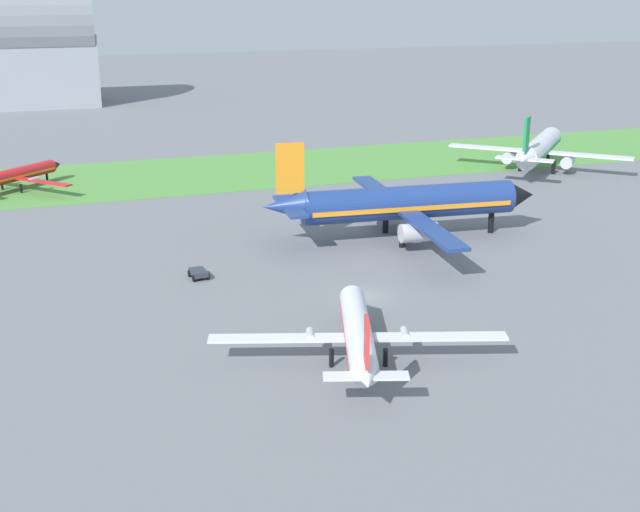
# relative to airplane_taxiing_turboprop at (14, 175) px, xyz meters

# --- Properties ---
(ground_plane) EXTENTS (600.00, 600.00, 0.00)m
(ground_plane) POSITION_rel_airplane_taxiing_turboprop_xyz_m (32.50, -58.25, -2.41)
(ground_plane) COLOR slate
(grass_taxiway_strip) EXTENTS (360.00, 28.00, 0.08)m
(grass_taxiway_strip) POSITION_rel_airplane_taxiing_turboprop_xyz_m (32.50, 2.62, -2.37)
(grass_taxiway_strip) COLOR #549342
(grass_taxiway_strip) RESTS_ON ground_plane
(airplane_taxiing_turboprop) EXTENTS (15.85, 17.26, 6.60)m
(airplane_taxiing_turboprop) POSITION_rel_airplane_taxiing_turboprop_xyz_m (0.00, 0.00, 0.00)
(airplane_taxiing_turboprop) COLOR red
(airplane_taxiing_turboprop) RESTS_ON ground_plane
(airplane_midfield_jet) EXTENTS (34.12, 34.73, 12.27)m
(airplane_midfield_jet) POSITION_rel_airplane_taxiing_turboprop_xyz_m (43.96, -41.42, 2.01)
(airplane_midfield_jet) COLOR navy
(airplane_midfield_jet) RESTS_ON ground_plane
(airplane_parked_jet_far) EXTENTS (23.23, 23.80, 10.44)m
(airplane_parked_jet_far) POSITION_rel_airplane_taxiing_turboprop_xyz_m (80.71, -13.37, 1.35)
(airplane_parked_jet_far) COLOR silver
(airplane_parked_jet_far) RESTS_ON ground_plane
(airplane_foreground_turboprop) EXTENTS (23.51, 20.32, 7.26)m
(airplane_foreground_turboprop) POSITION_rel_airplane_taxiing_turboprop_xyz_m (25.98, -72.49, 0.24)
(airplane_foreground_turboprop) COLOR silver
(airplane_foreground_turboprop) RESTS_ON ground_plane
(baggage_cart_near_gate) EXTENTS (1.94, 2.52, 0.90)m
(baggage_cart_near_gate) POSITION_rel_airplane_taxiing_turboprop_xyz_m (17.90, -47.53, -1.84)
(baggage_cart_near_gate) COLOR #2D333D
(baggage_cart_near_gate) RESTS_ON ground_plane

